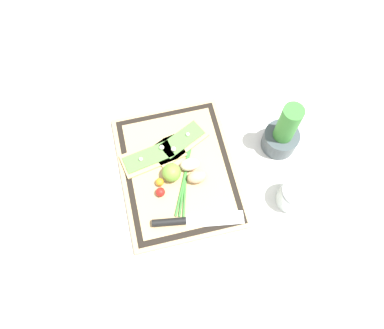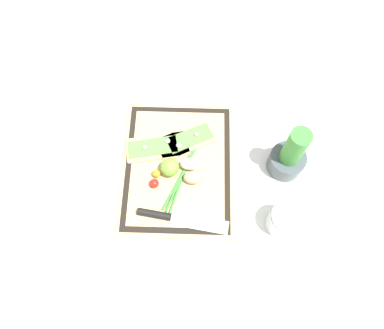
{
  "view_description": "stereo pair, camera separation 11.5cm",
  "coord_description": "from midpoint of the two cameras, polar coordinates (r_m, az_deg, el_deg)",
  "views": [
    {
      "loc": [
        0.43,
        -0.06,
        1.1
      ],
      "look_at": [
        0.0,
        0.04,
        0.04
      ],
      "focal_mm": 35.0,
      "sensor_mm": 36.0,
      "label": 1
    },
    {
      "loc": [
        0.44,
        0.06,
        1.1
      ],
      "look_at": [
        0.0,
        0.04,
        0.04
      ],
      "focal_mm": 35.0,
      "sensor_mm": 36.0,
      "label": 2
    }
  ],
  "objects": [
    {
      "name": "egg_pink",
      "position": [
        1.15,
        -3.22,
        -0.17
      ],
      "size": [
        0.04,
        0.06,
        0.04
      ],
      "primitive_type": "ellipsoid",
      "color": "beige",
      "rests_on": "cutting_board"
    },
    {
      "name": "ground_plane",
      "position": [
        1.18,
        -4.87,
        -1.44
      ],
      "size": [
        6.0,
        6.0,
        0.0
      ],
      "primitive_type": "plane",
      "color": "silver"
    },
    {
      "name": "lime",
      "position": [
        1.13,
        -6.03,
        -1.57
      ],
      "size": [
        0.06,
        0.06,
        0.06
      ],
      "primitive_type": "sphere",
      "color": "#70A838",
      "rests_on": "cutting_board"
    },
    {
      "name": "pizza_slice_far",
      "position": [
        1.2,
        -4.65,
        3.12
      ],
      "size": [
        0.16,
        0.2,
        0.02
      ],
      "color": "tan",
      "rests_on": "cutting_board"
    },
    {
      "name": "cutting_board",
      "position": [
        1.17,
        -4.9,
        -1.29
      ],
      "size": [
        0.45,
        0.35,
        0.02
      ],
      "color": "tan",
      "rests_on": "ground_plane"
    },
    {
      "name": "knife",
      "position": [
        1.11,
        -4.39,
        -8.98
      ],
      "size": [
        0.07,
        0.27,
        0.02
      ],
      "color": "silver",
      "rests_on": "cutting_board"
    },
    {
      "name": "sauce_jar",
      "position": [
        1.14,
        12.49,
        -5.03
      ],
      "size": [
        0.09,
        0.09,
        0.09
      ],
      "color": "silver",
      "rests_on": "ground_plane"
    },
    {
      "name": "scallion_bunch",
      "position": [
        1.16,
        -3.71,
        -0.65
      ],
      "size": [
        0.31,
        0.14,
        0.01
      ],
      "color": "#388433",
      "rests_on": "cutting_board"
    },
    {
      "name": "pizza_slice_near",
      "position": [
        1.19,
        -8.86,
        0.97
      ],
      "size": [
        0.12,
        0.21,
        0.02
      ],
      "color": "tan",
      "rests_on": "cutting_board"
    },
    {
      "name": "herb_pot",
      "position": [
        1.17,
        10.97,
        4.22
      ],
      "size": [
        0.11,
        0.11,
        0.22
      ],
      "color": "#3D474C",
      "rests_on": "ground_plane"
    },
    {
      "name": "cherry_tomato_yellow",
      "position": [
        1.14,
        -7.8,
        -3.02
      ],
      "size": [
        0.03,
        0.03,
        0.03
      ],
      "primitive_type": "sphere",
      "color": "orange",
      "rests_on": "cutting_board"
    },
    {
      "name": "egg_brown",
      "position": [
        1.13,
        -2.13,
        -2.25
      ],
      "size": [
        0.04,
        0.06,
        0.04
      ],
      "primitive_type": "ellipsoid",
      "color": "tan",
      "rests_on": "cutting_board"
    },
    {
      "name": "cherry_tomato_red",
      "position": [
        1.13,
        -7.73,
        -4.54
      ],
      "size": [
        0.03,
        0.03,
        0.03
      ],
      "primitive_type": "sphere",
      "color": "red",
      "rests_on": "cutting_board"
    }
  ]
}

